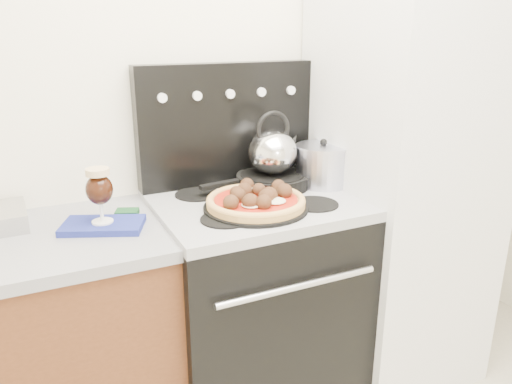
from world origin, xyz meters
TOP-DOWN VIEW (x-y plane):
  - room_shell at (0.00, 0.29)m, footprint 3.52×3.01m
  - stove_body at (0.08, 1.18)m, footprint 0.76×0.65m
  - cooktop at (0.08, 1.18)m, footprint 0.76×0.65m
  - backguard at (0.08, 1.45)m, footprint 0.76×0.08m
  - fridge at (0.78, 1.15)m, footprint 0.64×0.68m
  - oven_mitt at (-0.49, 1.18)m, footprint 0.31×0.25m
  - beer_glass at (-0.49, 1.18)m, footprint 0.09×0.09m
  - pizza_pan at (0.04, 1.08)m, footprint 0.39×0.39m
  - pizza at (0.04, 1.08)m, footprint 0.42×0.42m
  - skillet at (0.22, 1.29)m, footprint 0.34×0.34m
  - tea_kettle at (0.22, 1.29)m, footprint 0.23×0.23m
  - stock_pot at (0.42, 1.23)m, footprint 0.26×0.26m

SIDE VIEW (x-z plane):
  - stove_body at x=0.08m, z-range 0.00..0.88m
  - cooktop at x=0.08m, z-range 0.88..0.92m
  - oven_mitt at x=-0.49m, z-range 0.90..0.92m
  - pizza_pan at x=0.04m, z-range 0.92..0.93m
  - skillet at x=0.22m, z-range 0.92..0.97m
  - fridge at x=0.78m, z-range 0.00..1.90m
  - pizza at x=0.04m, z-range 0.93..0.98m
  - stock_pot at x=0.42m, z-range 0.92..1.08m
  - beer_glass at x=-0.49m, z-range 0.92..1.12m
  - tea_kettle at x=0.22m, z-range 0.97..1.20m
  - backguard at x=0.08m, z-range 0.92..1.42m
  - room_shell at x=0.00m, z-range -0.01..2.51m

